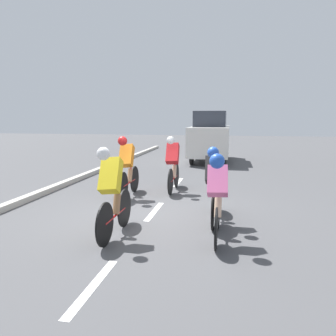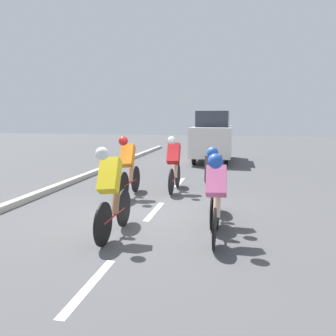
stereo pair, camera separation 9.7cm
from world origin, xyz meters
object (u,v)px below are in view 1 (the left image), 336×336
cyclist_pink (218,194)px  cyclist_red (173,163)px  cyclist_orange (127,165)px  cyclist_black (214,183)px  support_car (210,137)px  cyclist_yellow (112,191)px

cyclist_pink → cyclist_red: (1.32, -3.33, 0.00)m
cyclist_orange → cyclist_pink: bearing=132.8°
cyclist_pink → cyclist_black: size_ratio=0.96×
cyclist_orange → cyclist_red: cyclist_orange is taller
cyclist_black → cyclist_red: bearing=-63.0°
support_car → cyclist_black: bearing=94.2°
cyclist_orange → cyclist_black: bearing=144.7°
cyclist_black → cyclist_red: cyclist_red is taller
cyclist_yellow → support_car: size_ratio=0.43×
cyclist_pink → cyclist_yellow: size_ratio=1.00×
cyclist_pink → support_car: (0.76, -9.77, 0.35)m
cyclist_pink → cyclist_black: 0.94m
cyclist_pink → support_car: 9.81m
cyclist_yellow → cyclist_orange: bearing=-77.1°
cyclist_pink → support_car: bearing=-85.6°
cyclist_orange → support_car: (-1.58, -7.25, 0.31)m
cyclist_red → support_car: bearing=-95.0°
cyclist_orange → cyclist_black: cyclist_orange is taller
cyclist_orange → cyclist_red: 1.30m
cyclist_black → support_car: support_car is taller
cyclist_pink → cyclist_yellow: cyclist_yellow is taller
cyclist_black → cyclist_red: size_ratio=1.05×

